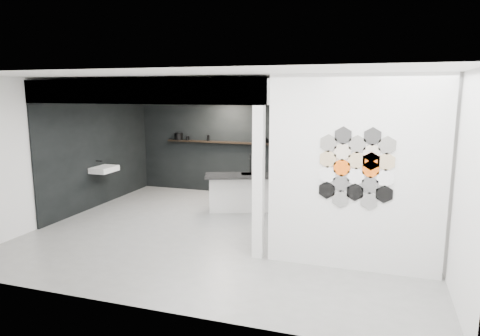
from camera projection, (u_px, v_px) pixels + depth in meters
name	position (u px, v px, depth m)	size (l,w,h in m)	color
floor	(230.00, 232.00, 7.90)	(7.00, 6.00, 0.01)	slate
partition_panel	(354.00, 174.00, 6.04)	(2.45, 0.15, 2.80)	silver
bay_clad_back	(220.00, 146.00, 10.87)	(4.40, 0.04, 2.35)	black
bay_clad_left	(100.00, 153.00, 9.69)	(0.04, 4.00, 2.35)	black
bulkhead	(186.00, 92.00, 8.78)	(4.40, 4.00, 0.40)	silver
corner_column	(258.00, 183.00, 6.50)	(0.16, 0.16, 2.35)	silver
fascia_beam	(136.00, 92.00, 6.98)	(4.40, 0.16, 0.40)	silver
wall_basin	(104.00, 169.00, 9.49)	(0.40, 0.60, 0.12)	silver
display_shelf	(222.00, 142.00, 10.72)	(3.00, 0.15, 0.04)	black
kitchen_island	(240.00, 192.00, 9.26)	(1.65, 1.14, 1.22)	silver
stockpot	(179.00, 136.00, 11.07)	(0.21, 0.21, 0.17)	black
kettle	(265.00, 140.00, 10.36)	(0.16, 0.16, 0.14)	black
glass_bowl	(275.00, 142.00, 10.29)	(0.12, 0.12, 0.09)	gray
glass_vase	(275.00, 141.00, 10.29)	(0.09, 0.09, 0.13)	gray
bottle_dark	(208.00, 138.00, 10.82)	(0.06, 0.06, 0.15)	black
utensil_cup	(188.00, 138.00, 11.00)	(0.08, 0.08, 0.10)	black
hex_tile_cluster	(357.00, 168.00, 5.93)	(1.04, 0.02, 1.16)	black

